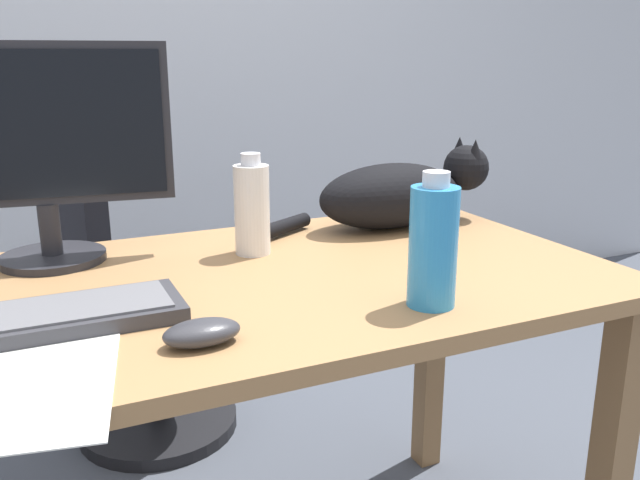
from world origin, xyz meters
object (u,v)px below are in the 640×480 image
cat (399,192)px  spray_bottle (252,208)px  computer_mouse (202,333)px  water_bottle (433,245)px  monitor (40,146)px  office_chair (135,319)px  keyboard (31,320)px

cat → spray_bottle: size_ratio=3.01×
computer_mouse → spray_bottle: 0.45m
computer_mouse → water_bottle: water_bottle is taller
monitor → cat: 0.77m
cat → water_bottle: size_ratio=2.82×
monitor → spray_bottle: size_ratio=2.35×
office_chair → water_bottle: bearing=-73.0°
computer_mouse → water_bottle: bearing=-0.7°
monitor → keyboard: monitor is taller
office_chair → spray_bottle: spray_bottle is taller
computer_mouse → spray_bottle: spray_bottle is taller
office_chair → computer_mouse: (-0.06, -1.04, 0.38)m
keyboard → cat: 0.87m
cat → water_bottle: bearing=-115.4°
monitor → keyboard: (-0.05, -0.34, -0.21)m
cat → monitor: bearing=176.9°
keyboard → water_bottle: size_ratio=2.02×
office_chair → cat: bearing=-47.2°
office_chair → monitor: size_ratio=1.86×
cat → spray_bottle: 0.39m
cat → water_bottle: 0.51m
monitor → computer_mouse: size_ratio=4.36×
keyboard → water_bottle: bearing=-15.4°
monitor → office_chair: bearing=67.8°
keyboard → monitor: bearing=81.4°
keyboard → cat: (0.81, 0.30, 0.07)m
computer_mouse → spray_bottle: bearing=61.7°
monitor → computer_mouse: (0.16, -0.50, -0.21)m
keyboard → cat: cat is taller
water_bottle → cat: bearing=64.6°
spray_bottle → office_chair: bearing=103.3°
office_chair → cat: 0.91m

